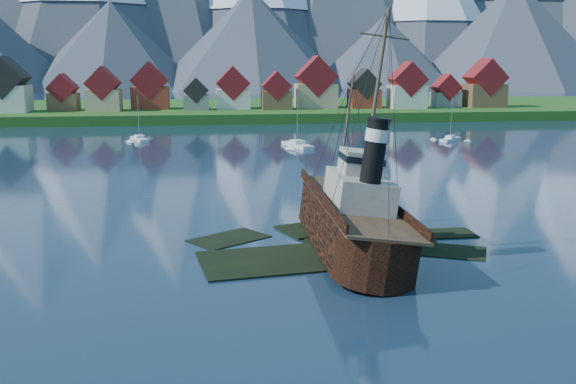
{
  "coord_description": "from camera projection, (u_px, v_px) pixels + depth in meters",
  "views": [
    {
      "loc": [
        -11.16,
        -60.76,
        18.9
      ],
      "look_at": [
        -2.59,
        6.0,
        5.0
      ],
      "focal_mm": 40.0,
      "sensor_mm": 36.0,
      "label": 1
    }
  ],
  "objects": [
    {
      "name": "sailboat_d",
      "position": [
        450.0,
        140.0,
        152.57
      ],
      "size": [
        7.01,
        6.93,
        10.76
      ],
      "rotation": [
        0.0,
        0.0,
        -0.8
      ],
      "color": "silver",
      "rests_on": "ground"
    },
    {
      "name": "seawall",
      "position": [
        243.0,
        124.0,
        192.46
      ],
      "size": [
        600.0,
        2.5,
        2.0
      ],
      "primitive_type": "cube",
      "color": "#3F3D38",
      "rests_on": "ground"
    },
    {
      "name": "sailboat_e",
      "position": [
        297.0,
        146.0,
        141.8
      ],
      "size": [
        6.1,
        11.25,
        12.7
      ],
      "rotation": [
        0.0,
        0.0,
        0.33
      ],
      "color": "silver",
      "rests_on": "ground"
    },
    {
      "name": "shore_bank",
      "position": [
        237.0,
        114.0,
        229.37
      ],
      "size": [
        600.0,
        80.0,
        3.2
      ],
      "primitive_type": "cube",
      "color": "#194915",
      "rests_on": "ground"
    },
    {
      "name": "sailboat_c",
      "position": [
        139.0,
        139.0,
        153.01
      ],
      "size": [
        5.24,
        8.88,
        11.2
      ],
      "rotation": [
        0.0,
        0.0,
        0.38
      ],
      "color": "silver",
      "rests_on": "ground"
    },
    {
      "name": "ground",
      "position": [
        321.0,
        252.0,
        64.24
      ],
      "size": [
        1400.0,
        1400.0,
        0.0
      ],
      "primitive_type": "plane",
      "color": "#15283D",
      "rests_on": "ground"
    },
    {
      "name": "tugboat_wreck",
      "position": [
        345.0,
        214.0,
        66.63
      ],
      "size": [
        7.36,
        31.73,
        25.14
      ],
      "rotation": [
        0.0,
        0.12,
        -0.02
      ],
      "color": "black",
      "rests_on": "ground"
    },
    {
      "name": "town",
      "position": [
        136.0,
        91.0,
        206.11
      ],
      "size": [
        250.96,
        16.69,
        17.3
      ],
      "color": "maroon",
      "rests_on": "ground"
    },
    {
      "name": "shoal",
      "position": [
        334.0,
        249.0,
        66.62
      ],
      "size": [
        31.71,
        21.24,
        1.14
      ],
      "color": "black",
      "rests_on": "ground"
    }
  ]
}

